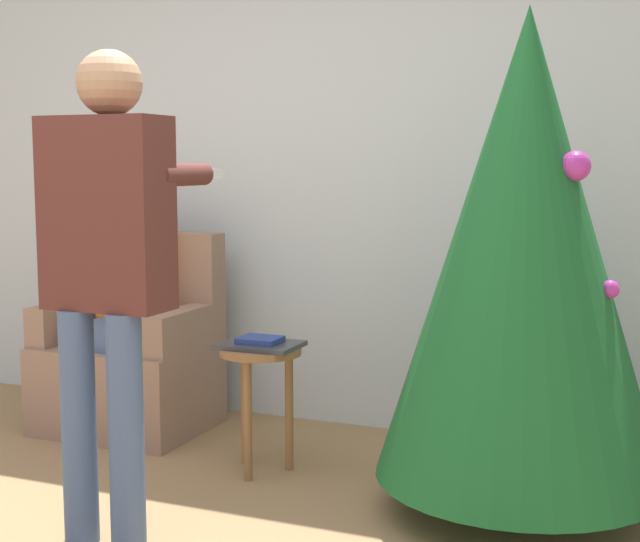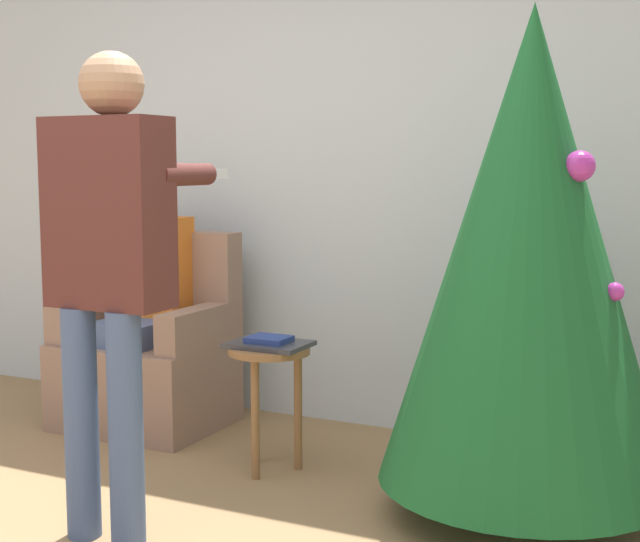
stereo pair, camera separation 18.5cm
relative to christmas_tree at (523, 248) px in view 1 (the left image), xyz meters
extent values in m
cube|color=silver|center=(-1.19, 0.88, 0.34)|extent=(8.00, 0.06, 2.70)
cylinder|color=brown|center=(0.00, 0.00, -0.94)|extent=(0.10, 0.10, 0.15)
cone|color=#195B28|center=(0.00, 0.00, 0.00)|extent=(1.07, 1.07, 1.73)
sphere|color=white|center=(-0.39, 0.24, -0.60)|extent=(0.06, 0.06, 0.06)
sphere|color=#B23399|center=(0.18, -0.06, 0.30)|extent=(0.11, 0.11, 0.11)
sphere|color=#B23399|center=(0.31, -0.06, -0.13)|extent=(0.06, 0.06, 0.06)
cube|color=#93705B|center=(-1.99, 0.36, -0.80)|extent=(0.78, 0.63, 0.43)
cube|color=#93705B|center=(-1.99, 0.61, -0.31)|extent=(0.78, 0.14, 0.54)
cube|color=#93705B|center=(-2.32, 0.36, -0.48)|extent=(0.12, 0.57, 0.20)
cube|color=#93705B|center=(-1.66, 0.36, -0.48)|extent=(0.12, 0.57, 0.20)
cylinder|color=#475B84|center=(-2.09, 0.16, -0.80)|extent=(0.11, 0.11, 0.43)
cylinder|color=#475B84|center=(-1.89, 0.16, -0.80)|extent=(0.11, 0.11, 0.43)
cube|color=#475B84|center=(-1.99, 0.31, -0.52)|extent=(0.32, 0.40, 0.12)
cube|color=orange|center=(-1.99, 0.46, -0.21)|extent=(0.36, 0.20, 0.50)
sphere|color=tan|center=(-1.99, 0.46, 0.14)|extent=(0.20, 0.20, 0.20)
cylinder|color=#475B84|center=(-1.36, -0.83, -0.60)|extent=(0.12, 0.12, 0.82)
cylinder|color=#475B84|center=(-1.17, -0.83, -0.60)|extent=(0.12, 0.12, 0.82)
cube|color=#562823|center=(-1.27, -0.77, 0.14)|extent=(0.43, 0.20, 0.65)
sphere|color=tan|center=(-1.27, -0.74, 0.57)|extent=(0.22, 0.22, 0.22)
cylinder|color=#562823|center=(-1.45, -0.58, 0.27)|extent=(0.08, 0.30, 0.08)
cylinder|color=#562823|center=(-1.08, -0.58, 0.27)|extent=(0.08, 0.30, 0.08)
cube|color=white|center=(-1.08, -0.39, 0.27)|extent=(0.04, 0.14, 0.04)
cylinder|color=olive|center=(-1.10, 0.05, -0.48)|extent=(0.35, 0.35, 0.03)
cylinder|color=olive|center=(-1.10, -0.07, -0.76)|extent=(0.04, 0.04, 0.51)
cylinder|color=olive|center=(-1.00, 0.12, -0.76)|extent=(0.04, 0.04, 0.51)
cylinder|color=olive|center=(-1.21, 0.12, -0.76)|extent=(0.04, 0.04, 0.51)
cube|color=#38383D|center=(-1.10, 0.05, -0.46)|extent=(0.33, 0.25, 0.02)
cube|color=navy|center=(-1.10, 0.05, -0.44)|extent=(0.17, 0.14, 0.02)
camera|label=1|loc=(0.54, -3.28, 0.30)|focal=50.00mm
camera|label=2|loc=(0.71, -3.20, 0.30)|focal=50.00mm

